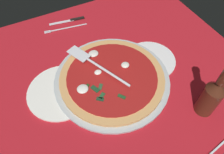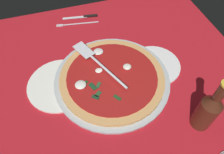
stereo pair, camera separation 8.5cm
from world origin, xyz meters
TOP-DOWN VIEW (x-y plane):
  - ground_plane at (0.00, 0.00)cm, footprint 111.32×111.32cm
  - checker_pattern at (0.00, 0.00)cm, footprint 111.32×111.32cm
  - pizza_pan at (-2.19, 2.61)cm, footprint 45.76×45.76cm
  - dinner_plate_left at (-22.35, 6.45)cm, footprint 25.40×25.40cm
  - dinner_plate_right at (17.08, 4.55)cm, footprint 21.59×21.59cm
  - pizza at (-2.30, 2.70)cm, footprint 41.39×41.39cm
  - pizza_server at (-5.87, 9.62)cm, footprint 15.37×29.57cm
  - place_setting_far at (-6.14, 42.68)cm, footprint 23.16×14.26cm
  - beer_bottle at (21.27, -24.02)cm, footprint 6.60×6.60cm

SIDE VIEW (x-z plane):
  - ground_plane at x=0.00cm, z-range -0.80..0.00cm
  - checker_pattern at x=0.00cm, z-range 0.00..0.10cm
  - place_setting_far at x=-6.14cm, z-range -0.25..1.15cm
  - dinner_plate_left at x=-22.35cm, z-range 0.10..1.10cm
  - dinner_plate_right at x=17.08cm, z-range 0.10..1.10cm
  - pizza_pan at x=-2.19cm, z-range 0.10..1.40cm
  - pizza at x=-2.30cm, z-range 0.74..3.66cm
  - pizza_server at x=-5.87cm, z-range 4.18..5.18cm
  - beer_bottle at x=21.27cm, z-range -2.53..21.14cm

